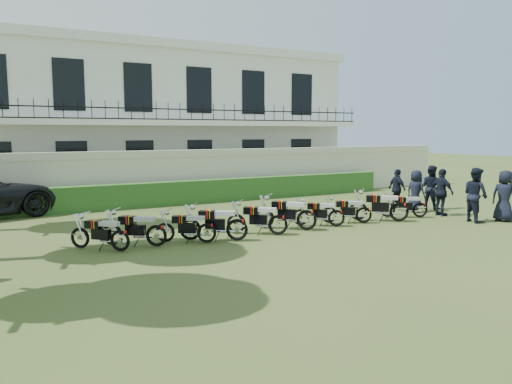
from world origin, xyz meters
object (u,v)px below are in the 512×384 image
motorcycle_7 (364,211)px  officer_5 (397,189)px  motorcycle_5 (307,215)px  motorcycle_4 (278,220)px  officer_0 (505,196)px  officer_3 (416,191)px  officer_4 (431,187)px  motorcycle_9 (420,206)px  motorcycle_1 (156,230)px  motorcycle_2 (207,228)px  motorcycle_3 (237,224)px  officer_2 (442,192)px  motorcycle_0 (120,235)px  motorcycle_8 (399,207)px  officer_1 (475,195)px  motorcycle_6 (336,214)px

motorcycle_7 → officer_5: 3.88m
motorcycle_5 → motorcycle_4: bearing=142.6°
officer_0 → officer_3: size_ratio=1.10×
officer_3 → officer_4: (1.07, 0.23, 0.07)m
motorcycle_5 → motorcycle_9: size_ratio=1.02×
motorcycle_1 → officer_3: bearing=-47.9°
motorcycle_2 → motorcycle_7: size_ratio=0.97×
motorcycle_3 → motorcycle_7: motorcycle_3 is taller
motorcycle_2 → officer_2: 9.45m
motorcycle_7 → officer_2: (3.56, -0.17, 0.45)m
motorcycle_2 → motorcycle_7: (5.87, 0.22, -0.00)m
motorcycle_0 → motorcycle_4: (4.66, -0.20, 0.03)m
motorcycle_2 → motorcycle_0: bearing=119.5°
motorcycle_0 → officer_0: (12.77, -1.97, 0.45)m
motorcycle_8 → officer_1: size_ratio=0.87×
motorcycle_5 → officer_5: bearing=-26.7°
motorcycle_5 → motorcycle_7: size_ratio=0.98×
motorcycle_7 → officer_5: size_ratio=0.95×
motorcycle_0 → motorcycle_9: size_ratio=0.89×
motorcycle_8 → motorcycle_2: bearing=128.4°
motorcycle_0 → officer_1: (11.82, -1.53, 0.50)m
motorcycle_6 → officer_2: officer_2 is taller
motorcycle_4 → motorcycle_8: size_ratio=0.93×
motorcycle_2 → motorcycle_8: bearing=-57.5°
motorcycle_0 → motorcycle_3: (3.22, -0.34, 0.05)m
motorcycle_1 → motorcycle_5: motorcycle_5 is taller
motorcycle_9 → motorcycle_2: bearing=122.7°
officer_5 → motorcycle_0: bearing=103.8°
motorcycle_1 → motorcycle_2: bearing=-62.5°
motorcycle_0 → officer_4: size_ratio=0.74×
motorcycle_7 → officer_3: size_ratio=0.94×
motorcycle_5 → officer_1: officer_1 is taller
motorcycle_5 → officer_1: (6.00, -1.49, 0.44)m
motorcycle_4 → motorcycle_5: bearing=-42.6°
motorcycle_4 → officer_2: (7.13, 0.08, 0.41)m
motorcycle_0 → motorcycle_6: 7.04m
officer_0 → officer_4: (-0.08, 3.17, -0.01)m
motorcycle_6 → motorcycle_2: bearing=130.0°
motorcycle_6 → motorcycle_9: motorcycle_6 is taller
motorcycle_6 → officer_1: officer_1 is taller
motorcycle_3 → motorcycle_4: 1.45m
motorcycle_3 → officer_4: 9.60m
motorcycle_2 → officer_1: bearing=-64.5°
motorcycle_7 → officer_0: size_ratio=0.86×
motorcycle_6 → motorcycle_7: motorcycle_7 is taller
motorcycle_0 → motorcycle_8: (9.49, -0.32, 0.07)m
motorcycle_9 → officer_5: size_ratio=0.92×
officer_3 → officer_4: bearing=-86.1°
officer_4 → officer_2: bearing=130.8°
motorcycle_0 → motorcycle_5: motorcycle_5 is taller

